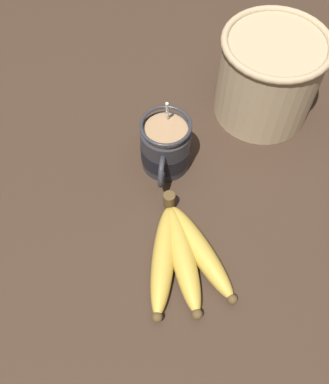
% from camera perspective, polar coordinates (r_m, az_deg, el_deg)
% --- Properties ---
extents(table, '(1.17, 1.17, 0.03)m').
position_cam_1_polar(table, '(0.78, 2.33, 0.85)').
color(table, '#332319').
rests_on(table, ground).
extents(coffee_mug, '(0.13, 0.09, 0.14)m').
position_cam_1_polar(coffee_mug, '(0.75, 0.15, 5.95)').
color(coffee_mug, '#28282D').
rests_on(coffee_mug, table).
extents(banana_bunch, '(0.21, 0.14, 0.04)m').
position_cam_1_polar(banana_bunch, '(0.68, 2.37, -8.44)').
color(banana_bunch, '#4C381E').
rests_on(banana_bunch, table).
extents(woven_basket, '(0.19, 0.19, 0.17)m').
position_cam_1_polar(woven_basket, '(0.83, 13.68, 14.81)').
color(woven_basket, tan).
rests_on(woven_basket, table).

